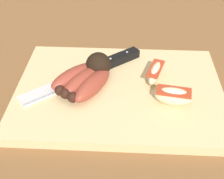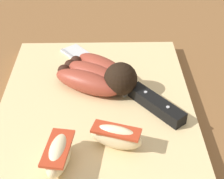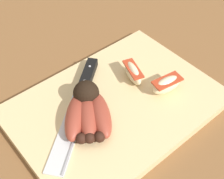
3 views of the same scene
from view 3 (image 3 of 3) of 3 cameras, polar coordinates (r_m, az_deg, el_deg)
ground_plane at (r=0.64m, az=3.16°, el=-3.76°), size 6.00×6.00×0.00m
cutting_board at (r=0.63m, az=0.70°, el=-2.97°), size 0.41×0.29×0.02m
banana_bunch at (r=0.59m, az=-4.51°, el=-3.92°), size 0.13×0.14×0.05m
chefs_knife at (r=0.63m, az=-5.58°, el=-0.80°), size 0.24×0.20×0.02m
apple_wedge_near at (r=0.64m, az=10.03°, el=0.91°), size 0.07×0.04×0.04m
apple_wedge_middle at (r=0.66m, az=3.86°, el=3.12°), size 0.04×0.07×0.04m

